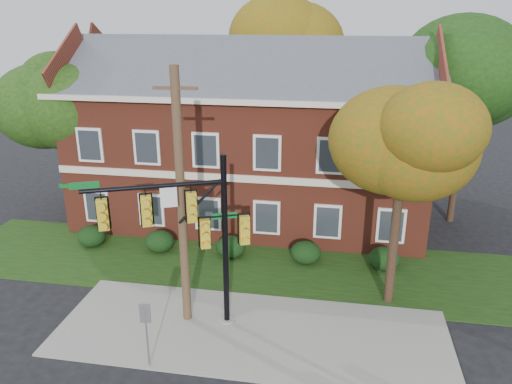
% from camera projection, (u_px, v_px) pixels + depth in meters
% --- Properties ---
extents(ground, '(120.00, 120.00, 0.00)m').
position_uv_depth(ground, '(246.00, 351.00, 16.98)').
color(ground, black).
rests_on(ground, ground).
extents(sidewalk, '(14.00, 5.00, 0.08)m').
position_uv_depth(sidewalk, '(251.00, 332.00, 17.89)').
color(sidewalk, gray).
rests_on(sidewalk, ground).
extents(grass_strip, '(30.00, 6.00, 0.04)m').
position_uv_depth(grass_strip, '(271.00, 267.00, 22.53)').
color(grass_strip, '#193811').
rests_on(grass_strip, ground).
extents(apartment_building, '(18.80, 8.80, 9.74)m').
position_uv_depth(apartment_building, '(251.00, 129.00, 26.69)').
color(apartment_building, maroon).
rests_on(apartment_building, ground).
extents(hedge_far_left, '(1.40, 1.26, 1.05)m').
position_uv_depth(hedge_far_left, '(91.00, 236.00, 24.45)').
color(hedge_far_left, black).
rests_on(hedge_far_left, ground).
extents(hedge_left, '(1.40, 1.26, 1.05)m').
position_uv_depth(hedge_left, '(160.00, 241.00, 23.89)').
color(hedge_left, black).
rests_on(hedge_left, ground).
extents(hedge_center, '(1.40, 1.26, 1.05)m').
position_uv_depth(hedge_center, '(231.00, 247.00, 23.33)').
color(hedge_center, black).
rests_on(hedge_center, ground).
extents(hedge_right, '(1.40, 1.26, 1.05)m').
position_uv_depth(hedge_right, '(306.00, 253.00, 22.77)').
color(hedge_right, black).
rests_on(hedge_right, ground).
extents(hedge_far_right, '(1.40, 1.26, 1.05)m').
position_uv_depth(hedge_far_right, '(384.00, 259.00, 22.21)').
color(hedge_far_right, black).
rests_on(hedge_far_right, ground).
extents(tree_near_right, '(4.50, 4.25, 8.58)m').
position_uv_depth(tree_near_right, '(412.00, 139.00, 17.47)').
color(tree_near_right, black).
rests_on(tree_near_right, ground).
extents(tree_left_rear, '(5.40, 5.10, 8.88)m').
position_uv_depth(tree_left_rear, '(68.00, 95.00, 26.63)').
color(tree_left_rear, black).
rests_on(tree_left_rear, ground).
extents(tree_right_rear, '(6.30, 5.95, 10.62)m').
position_uv_depth(tree_right_rear, '(479.00, 71.00, 24.62)').
color(tree_right_rear, black).
rests_on(tree_right_rear, ground).
extents(tree_far_rear, '(6.84, 6.46, 11.52)m').
position_uv_depth(tree_far_rear, '(292.00, 45.00, 32.44)').
color(tree_far_rear, black).
rests_on(tree_far_rear, ground).
extents(traffic_signal, '(5.40, 2.41, 6.47)m').
position_uv_depth(traffic_signal, '(191.00, 226.00, 16.92)').
color(traffic_signal, gray).
rests_on(traffic_signal, ground).
extents(utility_pole, '(1.45, 0.34, 9.32)m').
position_uv_depth(utility_pole, '(181.00, 202.00, 17.11)').
color(utility_pole, '#4F3B25').
rests_on(utility_pole, ground).
extents(sign_post, '(0.35, 0.09, 2.39)m').
position_uv_depth(sign_post, '(146.00, 325.00, 15.63)').
color(sign_post, slate).
rests_on(sign_post, ground).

